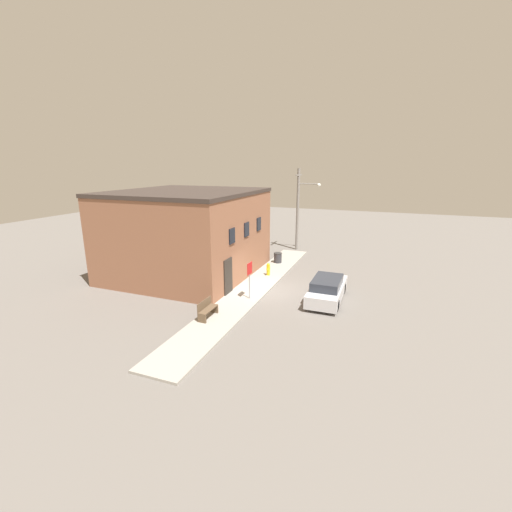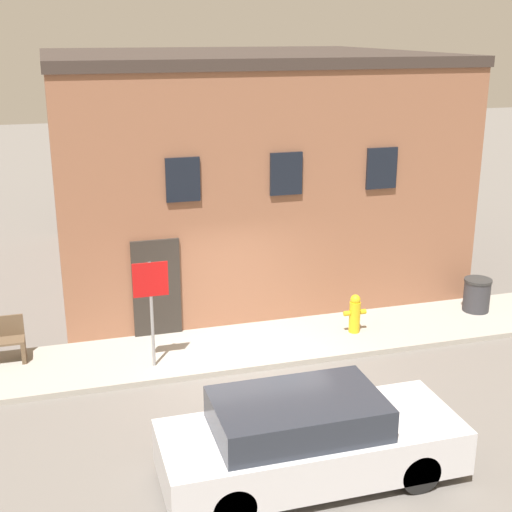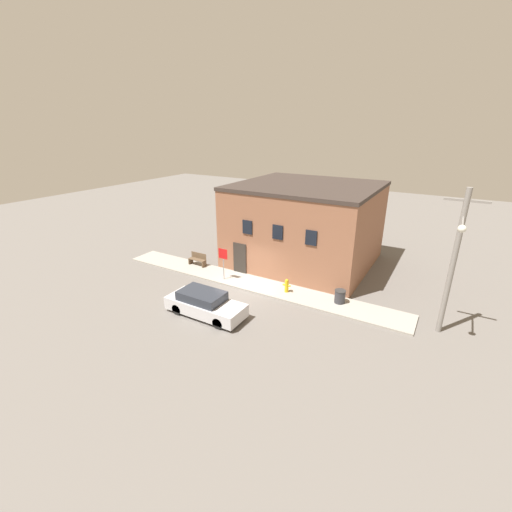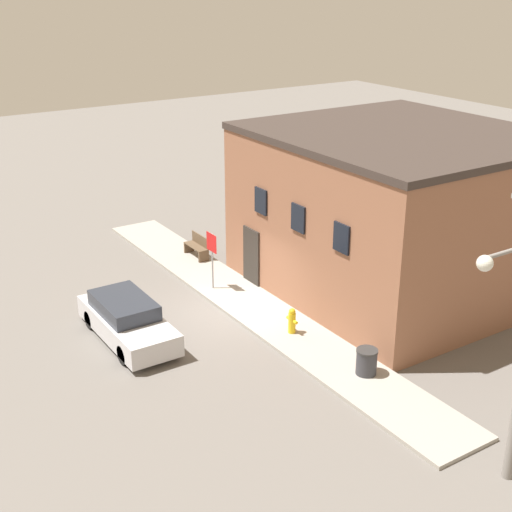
# 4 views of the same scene
# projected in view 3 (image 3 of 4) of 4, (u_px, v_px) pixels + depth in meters

# --- Properties ---
(ground_plane) EXTENTS (80.00, 80.00, 0.00)m
(ground_plane) POSITION_uv_depth(u_px,v_px,m) (242.00, 290.00, 21.17)
(ground_plane) COLOR #66605B
(sidewalk) EXTENTS (19.69, 2.08, 0.12)m
(sidewalk) POSITION_uv_depth(u_px,v_px,m) (251.00, 283.00, 21.99)
(sidewalk) COLOR #9E998E
(sidewalk) RESTS_ON ground
(brick_building) EXTENTS (9.48, 8.84, 5.75)m
(brick_building) POSITION_uv_depth(u_px,v_px,m) (305.00, 224.00, 24.68)
(brick_building) COLOR #8E5B42
(brick_building) RESTS_ON ground
(fire_hydrant) EXTENTS (0.50, 0.24, 0.85)m
(fire_hydrant) POSITION_uv_depth(u_px,v_px,m) (287.00, 286.00, 20.55)
(fire_hydrant) COLOR gold
(fire_hydrant) RESTS_ON sidewalk
(stop_sign) EXTENTS (0.66, 0.06, 2.10)m
(stop_sign) POSITION_uv_depth(u_px,v_px,m) (223.00, 258.00, 21.91)
(stop_sign) COLOR gray
(stop_sign) RESTS_ON sidewalk
(bench) EXTENTS (1.31, 0.44, 0.89)m
(bench) POSITION_uv_depth(u_px,v_px,m) (198.00, 259.00, 24.55)
(bench) COLOR brown
(bench) RESTS_ON sidewalk
(trash_bin) EXTENTS (0.63, 0.63, 0.76)m
(trash_bin) POSITION_uv_depth(u_px,v_px,m) (340.00, 296.00, 19.32)
(trash_bin) COLOR #333338
(trash_bin) RESTS_ON sidewalk
(utility_pole) EXTENTS (1.80, 2.05, 7.10)m
(utility_pole) POSITION_uv_depth(u_px,v_px,m) (454.00, 260.00, 15.47)
(utility_pole) COLOR gray
(utility_pole) RESTS_ON ground
(parked_car) EXTENTS (4.39, 1.68, 1.33)m
(parked_car) POSITION_uv_depth(u_px,v_px,m) (205.00, 304.00, 18.22)
(parked_car) COLOR black
(parked_car) RESTS_ON ground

